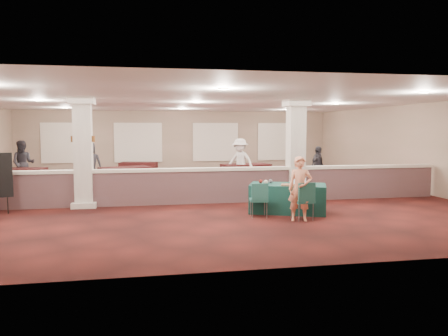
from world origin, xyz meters
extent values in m
plane|color=#401310|center=(0.00, 0.00, 0.00)|extent=(16.00, 16.00, 0.00)
cube|color=#7C6C56|center=(0.00, 8.00, 1.60)|extent=(16.00, 0.04, 3.20)
cube|color=#7C6C56|center=(0.00, -8.00, 1.60)|extent=(16.00, 0.04, 3.20)
cube|color=#7C6C56|center=(8.00, 0.00, 1.60)|extent=(0.04, 16.00, 3.20)
cube|color=silver|center=(0.00, 0.00, 3.20)|extent=(16.00, 16.00, 0.02)
cube|color=brown|center=(0.00, -1.50, 0.50)|extent=(15.60, 0.20, 1.00)
cube|color=beige|center=(0.00, -1.50, 1.05)|extent=(15.60, 0.28, 0.10)
cube|color=beige|center=(-3.50, -1.50, 1.60)|extent=(0.50, 0.50, 3.20)
cube|color=beige|center=(-3.50, -1.50, 0.08)|extent=(0.70, 0.70, 0.16)
cube|color=beige|center=(-3.50, -1.50, 3.10)|extent=(0.72, 0.72, 0.20)
cube|color=beige|center=(3.00, -1.50, 1.60)|extent=(0.50, 0.50, 3.20)
cube|color=beige|center=(3.00, -1.50, 0.08)|extent=(0.70, 0.70, 0.16)
cube|color=beige|center=(3.00, -1.50, 3.10)|extent=(0.72, 0.72, 0.20)
cylinder|color=brown|center=(-3.78, -1.50, 2.00)|extent=(0.12, 0.12, 0.18)
cylinder|color=white|center=(-3.78, -1.50, 2.00)|extent=(0.09, 0.09, 0.10)
cylinder|color=brown|center=(-3.22, -1.50, 2.00)|extent=(0.12, 0.12, 0.18)
cylinder|color=white|center=(-3.22, -1.50, 2.00)|extent=(0.09, 0.09, 0.10)
cube|color=#0E3330|center=(2.09, -3.40, 0.39)|extent=(2.27, 1.70, 0.78)
cube|color=#1B5048|center=(2.14, -4.39, 0.47)|extent=(0.55, 0.55, 0.06)
cube|color=#1B5048|center=(2.18, -4.60, 0.73)|extent=(0.46, 0.12, 0.46)
cylinder|color=slate|center=(1.98, -4.61, 0.22)|extent=(0.03, 0.03, 0.44)
cylinder|color=slate|center=(2.37, -4.55, 0.22)|extent=(0.03, 0.03, 0.44)
cylinder|color=slate|center=(1.92, -4.22, 0.22)|extent=(0.03, 0.03, 0.44)
cylinder|color=slate|center=(2.31, -4.16, 0.22)|extent=(0.03, 0.03, 0.44)
cube|color=#1B5048|center=(1.15, -3.84, 0.44)|extent=(0.50, 0.50, 0.06)
cube|color=#1B5048|center=(1.13, -4.04, 0.69)|extent=(0.44, 0.10, 0.43)
cylinder|color=slate|center=(0.95, -4.00, 0.21)|extent=(0.03, 0.03, 0.41)
cylinder|color=slate|center=(1.32, -4.04, 0.21)|extent=(0.03, 0.03, 0.41)
cylinder|color=slate|center=(0.99, -3.63, 0.21)|extent=(0.03, 0.03, 0.41)
cylinder|color=slate|center=(1.36, -3.67, 0.21)|extent=(0.03, 0.03, 0.41)
cylinder|color=black|center=(-5.40, -2.23, 0.79)|extent=(0.04, 0.04, 1.57)
imported|color=#DE7860|center=(2.04, -4.50, 0.81)|extent=(0.66, 0.52, 1.61)
cube|color=black|center=(-2.50, 3.00, 0.39)|extent=(2.14, 1.58, 0.78)
cube|color=black|center=(0.64, 1.52, 0.33)|extent=(1.79, 1.25, 0.66)
cube|color=black|center=(3.92, 3.00, 0.35)|extent=(1.83, 1.14, 0.69)
cube|color=black|center=(-6.50, 3.20, 0.39)|extent=(2.00, 1.16, 0.78)
cube|color=black|center=(-2.00, 6.50, 0.35)|extent=(1.87, 1.23, 0.70)
cube|color=black|center=(2.50, 3.20, 0.40)|extent=(2.13, 1.31, 0.81)
imported|color=black|center=(-6.50, 3.84, 0.92)|extent=(0.89, 0.51, 1.83)
imported|color=silver|center=(2.21, 3.00, 0.95)|extent=(1.27, 1.22, 1.89)
imported|color=black|center=(5.06, 1.61, 0.80)|extent=(1.00, 0.96, 1.61)
imported|color=black|center=(-3.86, 3.50, 0.88)|extent=(0.87, 0.48, 1.76)
cube|color=silver|center=(2.37, -3.57, 0.79)|extent=(0.42, 0.36, 0.02)
cube|color=silver|center=(2.42, -3.46, 0.92)|extent=(0.33, 0.14, 0.24)
cube|color=silver|center=(2.42, -3.46, 0.90)|extent=(0.30, 0.12, 0.20)
cube|color=#CA6220|center=(2.04, -3.67, 0.80)|extent=(0.52, 0.46, 0.03)
sphere|color=beige|center=(1.51, -3.28, 0.84)|extent=(0.12, 0.12, 0.12)
sphere|color=maroon|center=(1.42, -3.08, 0.84)|extent=(0.11, 0.11, 0.11)
sphere|color=#4D4C51|center=(1.69, -3.11, 0.84)|extent=(0.11, 0.11, 0.11)
cube|color=red|center=(2.63, -3.94, 0.79)|extent=(0.13, 0.08, 0.01)
camera|label=1|loc=(-1.81, -14.72, 2.29)|focal=35.00mm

